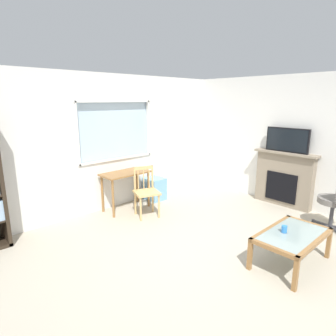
% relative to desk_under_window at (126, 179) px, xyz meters
% --- Properties ---
extents(ground, '(6.58, 6.13, 0.02)m').
position_rel_desk_under_window_xyz_m(ground, '(-0.26, -2.21, -0.62)').
color(ground, '#B2A893').
extents(wall_back_with_window, '(5.58, 0.15, 2.54)m').
position_rel_desk_under_window_xyz_m(wall_back_with_window, '(-0.29, 0.35, 0.64)').
color(wall_back_with_window, white).
rests_on(wall_back_with_window, ground).
extents(wall_right, '(0.12, 5.33, 2.54)m').
position_rel_desk_under_window_xyz_m(wall_right, '(2.59, -2.21, 0.66)').
color(wall_right, white).
rests_on(wall_right, ground).
extents(desk_under_window, '(0.91, 0.47, 0.73)m').
position_rel_desk_under_window_xyz_m(desk_under_window, '(0.00, 0.00, 0.00)').
color(desk_under_window, olive).
rests_on(desk_under_window, ground).
extents(wooden_chair, '(0.53, 0.52, 0.90)m').
position_rel_desk_under_window_xyz_m(wooden_chair, '(0.08, -0.52, -0.15)').
color(wooden_chair, tan).
rests_on(wooden_chair, ground).
extents(plastic_drawer_unit, '(0.35, 0.40, 0.47)m').
position_rel_desk_under_window_xyz_m(plastic_drawer_unit, '(0.76, 0.05, -0.38)').
color(plastic_drawer_unit, '#72ADDB').
rests_on(plastic_drawer_unit, ground).
extents(fireplace, '(0.26, 1.21, 1.08)m').
position_rel_desk_under_window_xyz_m(fireplace, '(2.44, -1.94, -0.06)').
color(fireplace, gray).
rests_on(fireplace, ground).
extents(tv, '(0.06, 0.83, 0.46)m').
position_rel_desk_under_window_xyz_m(tv, '(2.42, -1.94, 0.71)').
color(tv, black).
rests_on(tv, fireplace).
extents(coffee_table, '(1.06, 0.62, 0.42)m').
position_rel_desk_under_window_xyz_m(coffee_table, '(0.46, -3.02, -0.25)').
color(coffee_table, '#8C9E99').
rests_on(coffee_table, ground).
extents(sippy_cup, '(0.07, 0.07, 0.09)m').
position_rel_desk_under_window_xyz_m(sippy_cup, '(0.40, -2.93, -0.14)').
color(sippy_cup, '#337FD6').
rests_on(sippy_cup, coffee_table).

